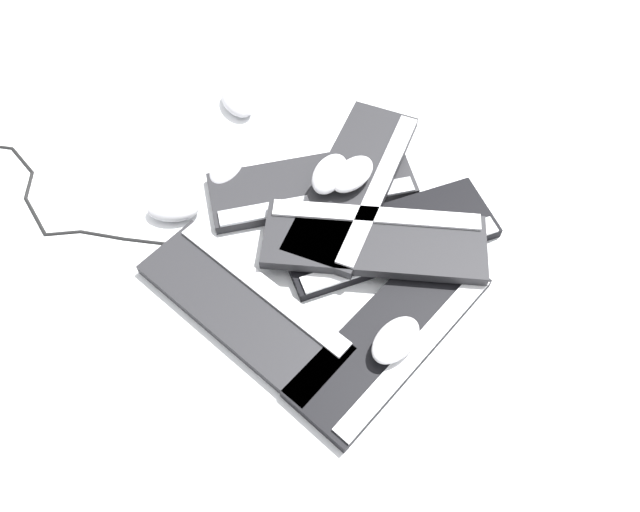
{
  "coord_description": "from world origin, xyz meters",
  "views": [
    {
      "loc": [
        -0.18,
        -0.67,
        1.07
      ],
      "look_at": [
        0.01,
        -0.03,
        0.03
      ],
      "focal_mm": 35.0,
      "sensor_mm": 36.0,
      "label": 1
    }
  ],
  "objects_px": {
    "keyboard_1": "(312,186)",
    "keyboard_5": "(374,240)",
    "keyboard_3": "(392,337)",
    "mouse_4": "(387,135)",
    "mouse_3": "(237,101)",
    "keyboard_2": "(244,307)",
    "mouse_5": "(352,174)",
    "mouse_2": "(227,167)",
    "keyboard_4": "(355,183)",
    "mouse_1": "(330,174)",
    "mouse_6": "(396,340)",
    "keyboard_0": "(390,237)",
    "mouse_0": "(173,208)"
  },
  "relations": [
    {
      "from": "keyboard_2",
      "to": "mouse_4",
      "type": "distance_m",
      "value": 0.53
    },
    {
      "from": "mouse_5",
      "to": "mouse_6",
      "type": "xyz_separation_m",
      "value": [
        -0.04,
        -0.36,
        -0.03
      ]
    },
    {
      "from": "mouse_3",
      "to": "mouse_0",
      "type": "bearing_deg",
      "value": -48.77
    },
    {
      "from": "mouse_0",
      "to": "keyboard_1",
      "type": "bearing_deg",
      "value": -167.07
    },
    {
      "from": "keyboard_0",
      "to": "mouse_5",
      "type": "relative_size",
      "value": 4.08
    },
    {
      "from": "mouse_2",
      "to": "mouse_5",
      "type": "bearing_deg",
      "value": -79.81
    },
    {
      "from": "keyboard_5",
      "to": "keyboard_1",
      "type": "bearing_deg",
      "value": 110.96
    },
    {
      "from": "keyboard_1",
      "to": "mouse_1",
      "type": "distance_m",
      "value": 0.08
    },
    {
      "from": "mouse_1",
      "to": "keyboard_0",
      "type": "bearing_deg",
      "value": -109.04
    },
    {
      "from": "keyboard_0",
      "to": "keyboard_4",
      "type": "bearing_deg",
      "value": 103.47
    },
    {
      "from": "keyboard_3",
      "to": "mouse_3",
      "type": "bearing_deg",
      "value": 101.69
    },
    {
      "from": "keyboard_4",
      "to": "mouse_3",
      "type": "bearing_deg",
      "value": 118.47
    },
    {
      "from": "mouse_6",
      "to": "keyboard_4",
      "type": "bearing_deg",
      "value": -128.26
    },
    {
      "from": "keyboard_2",
      "to": "mouse_0",
      "type": "bearing_deg",
      "value": 108.43
    },
    {
      "from": "keyboard_2",
      "to": "keyboard_5",
      "type": "height_order",
      "value": "keyboard_5"
    },
    {
      "from": "keyboard_1",
      "to": "keyboard_5",
      "type": "xyz_separation_m",
      "value": [
        0.07,
        -0.19,
        0.03
      ]
    },
    {
      "from": "keyboard_3",
      "to": "mouse_3",
      "type": "distance_m",
      "value": 0.7
    },
    {
      "from": "keyboard_3",
      "to": "keyboard_5",
      "type": "relative_size",
      "value": 0.98
    },
    {
      "from": "mouse_3",
      "to": "mouse_5",
      "type": "bearing_deg",
      "value": 14.48
    },
    {
      "from": "mouse_0",
      "to": "keyboard_4",
      "type": "bearing_deg",
      "value": -172.19
    },
    {
      "from": "mouse_5",
      "to": "mouse_1",
      "type": "bearing_deg",
      "value": 128.73
    },
    {
      "from": "mouse_0",
      "to": "mouse_1",
      "type": "height_order",
      "value": "mouse_1"
    },
    {
      "from": "keyboard_4",
      "to": "mouse_4",
      "type": "distance_m",
      "value": 0.18
    },
    {
      "from": "keyboard_0",
      "to": "keyboard_4",
      "type": "height_order",
      "value": "keyboard_4"
    },
    {
      "from": "keyboard_4",
      "to": "mouse_2",
      "type": "bearing_deg",
      "value": 150.41
    },
    {
      "from": "keyboard_1",
      "to": "mouse_0",
      "type": "xyz_separation_m",
      "value": [
        -0.3,
        0.02,
        0.01
      ]
    },
    {
      "from": "mouse_3",
      "to": "mouse_2",
      "type": "bearing_deg",
      "value": -31.36
    },
    {
      "from": "keyboard_1",
      "to": "mouse_5",
      "type": "xyz_separation_m",
      "value": [
        0.07,
        -0.04,
        0.07
      ]
    },
    {
      "from": "mouse_1",
      "to": "keyboard_5",
      "type": "bearing_deg",
      "value": -124.44
    },
    {
      "from": "keyboard_4",
      "to": "mouse_5",
      "type": "distance_m",
      "value": 0.04
    },
    {
      "from": "mouse_5",
      "to": "mouse_2",
      "type": "bearing_deg",
      "value": 115.16
    },
    {
      "from": "keyboard_3",
      "to": "mouse_4",
      "type": "distance_m",
      "value": 0.5
    },
    {
      "from": "keyboard_2",
      "to": "mouse_1",
      "type": "xyz_separation_m",
      "value": [
        0.24,
        0.22,
        0.07
      ]
    },
    {
      "from": "keyboard_0",
      "to": "mouse_5",
      "type": "bearing_deg",
      "value": 107.41
    },
    {
      "from": "keyboard_2",
      "to": "mouse_6",
      "type": "height_order",
      "value": "mouse_6"
    },
    {
      "from": "keyboard_5",
      "to": "mouse_4",
      "type": "bearing_deg",
      "value": 65.04
    },
    {
      "from": "keyboard_1",
      "to": "keyboard_5",
      "type": "distance_m",
      "value": 0.21
    },
    {
      "from": "keyboard_0",
      "to": "mouse_3",
      "type": "xyz_separation_m",
      "value": [
        -0.21,
        0.47,
        0.01
      ]
    },
    {
      "from": "mouse_1",
      "to": "mouse_2",
      "type": "xyz_separation_m",
      "value": [
        -0.2,
        0.13,
        -0.06
      ]
    },
    {
      "from": "keyboard_3",
      "to": "keyboard_4",
      "type": "xyz_separation_m",
      "value": [
        0.04,
        0.35,
        0.03
      ]
    },
    {
      "from": "mouse_6",
      "to": "mouse_4",
      "type": "bearing_deg",
      "value": -139.65
    },
    {
      "from": "keyboard_3",
      "to": "mouse_0",
      "type": "distance_m",
      "value": 0.53
    },
    {
      "from": "keyboard_5",
      "to": "mouse_0",
      "type": "distance_m",
      "value": 0.43
    },
    {
      "from": "keyboard_3",
      "to": "mouse_0",
      "type": "bearing_deg",
      "value": 129.76
    },
    {
      "from": "mouse_0",
      "to": "mouse_6",
      "type": "relative_size",
      "value": 1.0
    },
    {
      "from": "keyboard_0",
      "to": "mouse_2",
      "type": "relative_size",
      "value": 4.08
    },
    {
      "from": "mouse_3",
      "to": "keyboard_1",
      "type": "bearing_deg",
      "value": 6.04
    },
    {
      "from": "keyboard_2",
      "to": "keyboard_5",
      "type": "bearing_deg",
      "value": 11.05
    },
    {
      "from": "keyboard_1",
      "to": "mouse_2",
      "type": "height_order",
      "value": "mouse_2"
    },
    {
      "from": "keyboard_2",
      "to": "mouse_5",
      "type": "xyz_separation_m",
      "value": [
        0.28,
        0.2,
        0.07
      ]
    }
  ]
}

